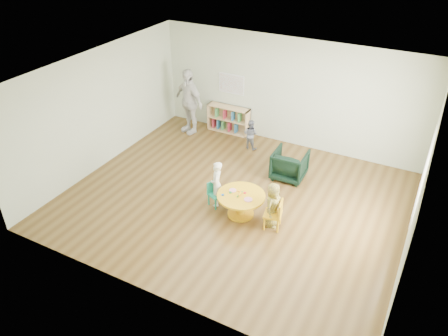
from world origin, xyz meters
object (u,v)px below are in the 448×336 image
Objects in this scene: armchair at (290,165)px; child_right at (273,205)px; toddler at (250,134)px; adult_caretaker at (189,101)px; activity_table at (241,201)px; kid_chair_left at (215,193)px; bookshelf at (229,119)px; kid_chair_right at (275,214)px; child_left at (217,184)px.

child_right is at bearing 97.92° from armchair.
adult_caretaker reaches higher than toddler.
kid_chair_left reaches higher than activity_table.
adult_caretaker reaches higher than activity_table.
kid_chair_left is 3.58m from adult_caretaker.
bookshelf is at bearing -28.18° from toddler.
toddler is at bearing 17.26° from adult_caretaker.
activity_table is 0.77m from kid_chair_right.
toddler is (-1.79, 2.72, 0.06)m from kid_chair_right.
activity_table is 0.82× the size of bookshelf.
toddler is 0.44× the size of adult_caretaker.
child_left is at bearing 103.55° from toddler.
bookshelf is 1.21m from adult_caretaker.
child_right is 0.53× the size of adult_caretaker.
adult_caretaker is (-3.69, 2.82, 0.56)m from kid_chair_right.
activity_table is at bearing 74.01° from kid_chair_right.
armchair is 0.79× the size of child_right.
bookshelf is at bearing 38.76° from child_right.
armchair is at bearing 152.74° from toddler.
adult_caretaker is (-2.31, 2.66, 0.39)m from child_left.
activity_table is 1.57× the size of kid_chair_right.
activity_table is 3.81m from bookshelf.
armchair is (0.37, 1.80, 0.01)m from activity_table.
bookshelf is 1.51× the size of toddler.
child_right is at bearing 44.63° from kid_chair_right.
kid_chair_left is at bearing 73.22° from kid_chair_right.
adult_caretaker is (-2.92, 2.76, 0.56)m from activity_table.
child_left is (-1.39, 0.16, 0.17)m from kid_chair_right.
kid_chair_left is at bearing 103.05° from toddler.
kid_chair_left is 0.88× the size of kid_chair_right.
adult_caretaker is at bearing -162.40° from child_left.
adult_caretaker reaches higher than child_left.
kid_chair_right is 4.31m from bookshelf.
kid_chair_right is 0.18m from child_right.
kid_chair_right reaches higher than kid_chair_left.
kid_chair_left is at bearing 86.66° from child_right.
child_left is at bearing 169.81° from kid_chair_left.
child_left reaches higher than armchair.
child_left is at bearing 171.00° from activity_table.
activity_table is 1.79× the size of kid_chair_left.
kid_chair_right reaches higher than activity_table.
toddler reaches higher than bookshelf.
toddler is at bearing 32.38° from child_right.
armchair is at bearing 9.56° from child_right.
child_left reaches higher than bookshelf.
armchair is at bearing 78.27° from activity_table.
child_left is at bearing -28.90° from adult_caretaker.
child_left is at bearing 57.90° from armchair.
child_left is 3.54m from adult_caretaker.
kid_chair_left is 0.46× the size of bookshelf.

